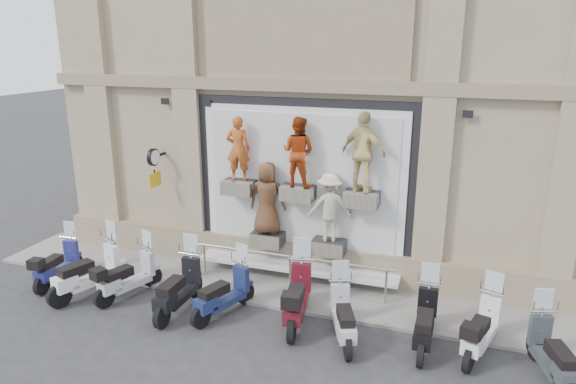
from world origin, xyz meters
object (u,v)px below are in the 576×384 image
(scooter_h, at_px, (426,312))
(scooter_a, at_px, (57,256))
(guard_rail, at_px, (290,273))
(scooter_d, at_px, (178,278))
(scooter_e, at_px, (223,284))
(scooter_j, at_px, (554,343))
(scooter_f, at_px, (297,287))
(scooter_g, at_px, (344,307))
(clock_sign_bracket, at_px, (154,163))
(scooter_b, at_px, (88,262))
(scooter_i, at_px, (482,319))
(scooter_c, at_px, (128,268))

(scooter_h, bearing_deg, scooter_a, -179.28)
(guard_rail, xyz_separation_m, scooter_d, (-2.03, -1.74, 0.34))
(scooter_a, xyz_separation_m, scooter_e, (4.59, -0.09, 0.03))
(guard_rail, xyz_separation_m, scooter_j, (5.49, -1.75, 0.29))
(scooter_f, xyz_separation_m, scooter_g, (1.09, -0.34, -0.11))
(scooter_e, bearing_deg, clock_sign_bracket, 165.28)
(scooter_b, height_order, scooter_i, scooter_b)
(clock_sign_bracket, distance_m, scooter_i, 8.65)
(scooter_c, relative_size, scooter_g, 1.01)
(clock_sign_bracket, relative_size, scooter_e, 0.55)
(scooter_d, bearing_deg, scooter_c, 171.02)
(scooter_g, relative_size, scooter_h, 0.97)
(scooter_d, xyz_separation_m, scooter_e, (1.02, 0.17, -0.06))
(scooter_f, distance_m, scooter_g, 1.14)
(scooter_d, relative_size, scooter_i, 1.07)
(scooter_i, bearing_deg, scooter_c, -161.81)
(guard_rail, distance_m, scooter_j, 5.77)
(scooter_f, distance_m, scooter_h, 2.65)
(scooter_f, xyz_separation_m, scooter_i, (3.70, 0.04, -0.09))
(scooter_h, xyz_separation_m, scooter_i, (1.04, 0.07, -0.01))
(scooter_c, height_order, scooter_h, scooter_h)
(clock_sign_bracket, bearing_deg, scooter_h, -14.40)
(guard_rail, bearing_deg, scooter_g, -44.60)
(scooter_c, bearing_deg, scooter_b, -146.30)
(scooter_b, distance_m, scooter_g, 6.13)
(scooter_a, xyz_separation_m, scooter_f, (6.22, 0.13, 0.13))
(scooter_c, bearing_deg, scooter_a, -162.26)
(scooter_g, distance_m, scooter_j, 3.79)
(scooter_e, height_order, scooter_f, scooter_f)
(scooter_g, bearing_deg, guard_rail, 114.42)
(scooter_d, distance_m, scooter_f, 2.68)
(scooter_h, bearing_deg, scooter_d, -175.98)
(scooter_f, bearing_deg, scooter_i, -9.12)
(guard_rail, bearing_deg, scooter_j, -17.70)
(scooter_a, height_order, scooter_g, scooter_g)
(scooter_b, xyz_separation_m, scooter_f, (5.04, 0.42, 0.00))
(scooter_e, bearing_deg, scooter_f, 28.21)
(scooter_d, xyz_separation_m, scooter_i, (6.34, 0.43, -0.05))
(scooter_a, xyz_separation_m, scooter_j, (11.09, -0.28, 0.04))
(scooter_f, bearing_deg, scooter_d, 178.81)
(scooter_a, distance_m, scooter_d, 3.58)
(guard_rail, relative_size, scooter_e, 2.74)
(scooter_c, xyz_separation_m, scooter_i, (7.82, 0.21, 0.01))
(clock_sign_bracket, relative_size, scooter_c, 0.55)
(scooter_h, bearing_deg, scooter_b, -177.03)
(guard_rail, height_order, scooter_a, scooter_a)
(scooter_h, bearing_deg, scooter_g, -168.92)
(scooter_b, bearing_deg, scooter_a, -173.20)
(scooter_g, bearing_deg, scooter_c, 157.29)
(scooter_c, relative_size, scooter_i, 0.99)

